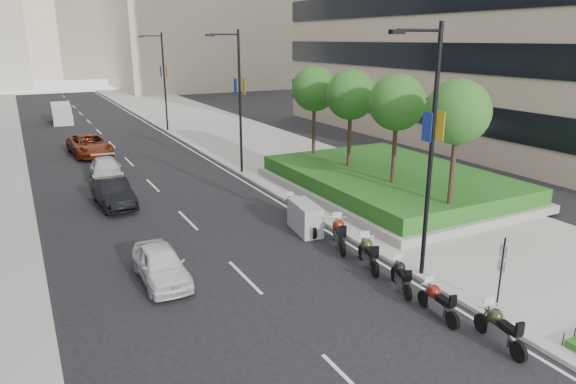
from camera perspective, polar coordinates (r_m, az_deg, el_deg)
ground at (r=16.77m, az=5.63°, el=-13.66°), size 160.00×160.00×0.00m
sidewalk_right at (r=46.12m, az=-5.57°, el=6.12°), size 10.00×100.00×0.15m
lane_edge at (r=44.44m, az=-11.92°, el=5.35°), size 0.12×100.00×0.01m
lane_centre at (r=43.34m, az=-18.54°, el=4.56°), size 0.12×100.00×0.01m
planter at (r=29.63m, az=11.23°, el=0.48°), size 10.00×14.00×0.40m
hedge at (r=29.47m, az=11.30°, el=1.60°), size 9.40×13.40×0.80m
tree_0 at (r=23.27m, az=18.34°, el=8.37°), size 2.80×2.80×6.30m
tree_1 at (r=26.18m, az=12.03°, el=9.67°), size 2.80×2.80×6.30m
tree_2 at (r=29.35m, az=6.99°, el=10.63°), size 2.80×2.80×6.30m
tree_3 at (r=32.70m, az=2.94°, el=11.34°), size 2.80×2.80×6.30m
lamp_post_0 at (r=18.19m, az=15.35°, el=5.36°), size 2.34×0.45×9.00m
lamp_post_1 at (r=32.58m, az=-5.63°, el=10.62°), size 2.34×0.45×9.00m
lamp_post_2 at (r=49.65m, az=-13.77°, el=12.29°), size 2.34×0.45×9.00m
parking_sign at (r=17.78m, az=22.63°, el=-7.86°), size 0.06×0.32×2.50m
motorcycle_0 at (r=16.23m, az=22.43°, el=-13.79°), size 0.70×2.11×1.05m
motorcycle_1 at (r=17.12m, az=16.28°, el=-11.59°), size 0.67×2.00×1.00m
motorcycle_2 at (r=18.50m, az=12.44°, el=-9.13°), size 0.89×1.87×0.98m
motorcycle_3 at (r=19.96m, az=8.90°, el=-6.75°), size 0.92×2.12×1.09m
motorcycle_4 at (r=21.65m, az=5.71°, el=-4.61°), size 1.11×2.20×1.16m
motorcycle_5 at (r=23.21m, az=1.90°, el=-2.89°), size 1.21×2.37×1.37m
motorcycle_6 at (r=25.24m, az=0.34°, el=-1.64°), size 0.83×1.90×0.98m
car_a at (r=19.20m, az=-13.95°, el=-7.82°), size 1.54×3.82×1.30m
car_b at (r=28.35m, az=-18.85°, el=-0.08°), size 1.77×4.43×1.43m
car_c at (r=33.96m, az=-19.55°, el=2.39°), size 2.15×4.54×1.28m
car_d at (r=41.57m, az=-21.19°, el=4.90°), size 2.97×5.76×1.55m
delivery_van at (r=58.77m, az=-23.84°, el=7.90°), size 2.00×4.80×1.99m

